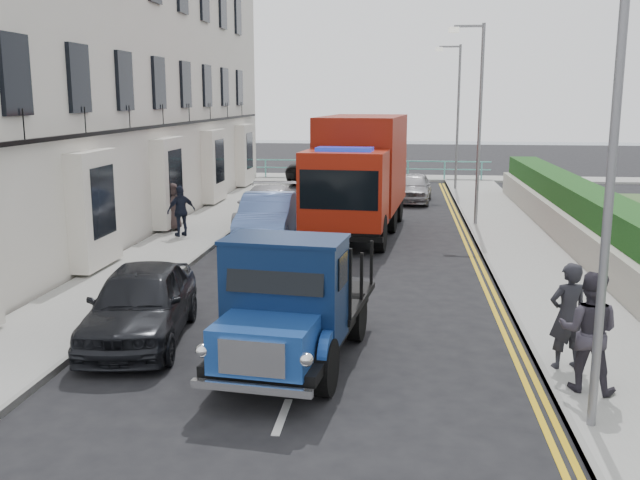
{
  "coord_description": "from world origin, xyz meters",
  "views": [
    {
      "loc": [
        1.63,
        -11.46,
        4.53
      ],
      "look_at": [
        -0.14,
        4.05,
        1.4
      ],
      "focal_mm": 40.0,
      "sensor_mm": 36.0,
      "label": 1
    }
  ],
  "objects_px": {
    "lamp_near": "(604,140)",
    "red_lorry": "(359,172)",
    "pedestrian_east_near": "(568,316)",
    "bedford_lorry": "(288,311)",
    "parked_car_front": "(141,303)",
    "lamp_far": "(456,109)",
    "lamp_mid": "(477,113)"
  },
  "relations": [
    {
      "from": "lamp_mid",
      "to": "bedford_lorry",
      "type": "distance_m",
      "value": 15.21
    },
    {
      "from": "red_lorry",
      "to": "pedestrian_east_near",
      "type": "relative_size",
      "value": 4.28
    },
    {
      "from": "lamp_far",
      "to": "red_lorry",
      "type": "height_order",
      "value": "lamp_far"
    },
    {
      "from": "lamp_mid",
      "to": "pedestrian_east_near",
      "type": "distance_m",
      "value": 14.18
    },
    {
      "from": "pedestrian_east_near",
      "to": "parked_car_front",
      "type": "bearing_deg",
      "value": -23.67
    },
    {
      "from": "lamp_mid",
      "to": "lamp_near",
      "type": "bearing_deg",
      "value": -90.0
    },
    {
      "from": "lamp_far",
      "to": "red_lorry",
      "type": "xyz_separation_m",
      "value": [
        -3.95,
        -11.55,
        -1.92
      ]
    },
    {
      "from": "bedford_lorry",
      "to": "parked_car_front",
      "type": "height_order",
      "value": "bedford_lorry"
    },
    {
      "from": "red_lorry",
      "to": "lamp_far",
      "type": "bearing_deg",
      "value": 76.15
    },
    {
      "from": "lamp_mid",
      "to": "pedestrian_east_near",
      "type": "relative_size",
      "value": 3.92
    },
    {
      "from": "lamp_mid",
      "to": "pedestrian_east_near",
      "type": "bearing_deg",
      "value": -89.08
    },
    {
      "from": "pedestrian_east_near",
      "to": "bedford_lorry",
      "type": "bearing_deg",
      "value": -12.15
    },
    {
      "from": "lamp_near",
      "to": "bedford_lorry",
      "type": "distance_m",
      "value": 5.54
    },
    {
      "from": "lamp_far",
      "to": "parked_car_front",
      "type": "distance_m",
      "value": 24.38
    },
    {
      "from": "lamp_far",
      "to": "bedford_lorry",
      "type": "height_order",
      "value": "lamp_far"
    },
    {
      "from": "red_lorry",
      "to": "parked_car_front",
      "type": "xyz_separation_m",
      "value": [
        -3.43,
        -11.45,
        -1.36
      ]
    },
    {
      "from": "lamp_far",
      "to": "lamp_mid",
      "type": "bearing_deg",
      "value": -90.0
    },
    {
      "from": "bedford_lorry",
      "to": "pedestrian_east_near",
      "type": "distance_m",
      "value": 4.6
    },
    {
      "from": "lamp_far",
      "to": "red_lorry",
      "type": "bearing_deg",
      "value": -108.89
    },
    {
      "from": "lamp_mid",
      "to": "bedford_lorry",
      "type": "height_order",
      "value": "lamp_mid"
    },
    {
      "from": "red_lorry",
      "to": "lamp_mid",
      "type": "bearing_deg",
      "value": 26.43
    },
    {
      "from": "bedford_lorry",
      "to": "parked_car_front",
      "type": "bearing_deg",
      "value": 164.07
    },
    {
      "from": "lamp_near",
      "to": "lamp_mid",
      "type": "xyz_separation_m",
      "value": [
        0.0,
        16.0,
        0.0
      ]
    },
    {
      "from": "lamp_near",
      "to": "pedestrian_east_near",
      "type": "relative_size",
      "value": 3.92
    },
    {
      "from": "lamp_near",
      "to": "lamp_mid",
      "type": "bearing_deg",
      "value": 90.0
    },
    {
      "from": "bedford_lorry",
      "to": "pedestrian_east_near",
      "type": "relative_size",
      "value": 2.8
    },
    {
      "from": "lamp_near",
      "to": "parked_car_front",
      "type": "bearing_deg",
      "value": 157.88
    },
    {
      "from": "lamp_mid",
      "to": "lamp_far",
      "type": "distance_m",
      "value": 10.0
    },
    {
      "from": "lamp_near",
      "to": "red_lorry",
      "type": "height_order",
      "value": "lamp_near"
    },
    {
      "from": "parked_car_front",
      "to": "lamp_mid",
      "type": "bearing_deg",
      "value": 52.72
    },
    {
      "from": "red_lorry",
      "to": "parked_car_front",
      "type": "height_order",
      "value": "red_lorry"
    },
    {
      "from": "bedford_lorry",
      "to": "lamp_mid",
      "type": "bearing_deg",
      "value": 79.8
    }
  ]
}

